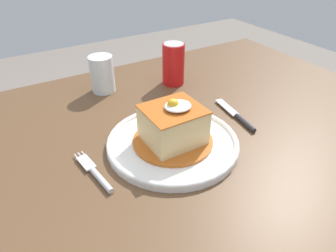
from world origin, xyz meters
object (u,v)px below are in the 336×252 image
(fork, at_px, (96,174))
(main_plate, at_px, (173,142))
(knife, at_px, (240,118))
(soda_can, at_px, (173,64))
(drinking_glass, at_px, (102,77))

(fork, bearing_deg, main_plate, 2.58)
(knife, bearing_deg, main_plate, -179.50)
(fork, height_order, soda_can, soda_can)
(knife, bearing_deg, fork, -178.51)
(drinking_glass, bearing_deg, fork, -113.26)
(fork, distance_m, knife, 0.38)
(knife, bearing_deg, soda_can, 95.92)
(main_plate, xyz_separation_m, knife, (0.20, 0.00, -0.00))
(main_plate, distance_m, drinking_glass, 0.33)
(soda_can, distance_m, drinking_glass, 0.21)
(soda_can, xyz_separation_m, drinking_glass, (-0.20, 0.06, -0.02))
(knife, xyz_separation_m, drinking_glass, (-0.23, 0.33, 0.04))
(drinking_glass, bearing_deg, main_plate, -84.13)
(fork, xyz_separation_m, knife, (0.38, 0.01, 0.00))
(fork, relative_size, drinking_glass, 1.35)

